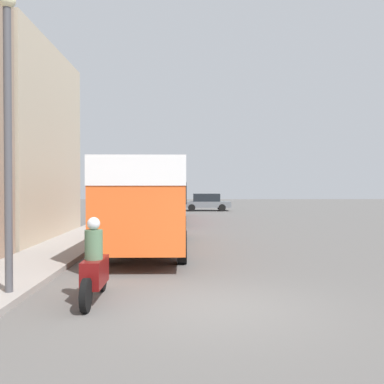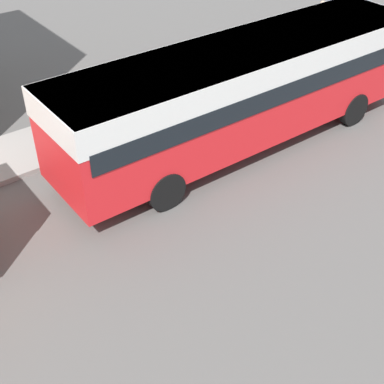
# 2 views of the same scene
# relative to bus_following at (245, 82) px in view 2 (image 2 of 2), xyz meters

# --- Properties ---
(bus_following) EXTENTS (2.59, 11.04, 2.88)m
(bus_following) POSITION_rel_bus_following_xyz_m (0.00, 0.00, 0.00)
(bus_following) COLOR red
(bus_following) RESTS_ON ground_plane
(pedestrian_near_curb) EXTENTS (0.41, 0.41, 1.57)m
(pedestrian_near_curb) POSITION_rel_bus_following_xyz_m (-3.83, 7.36, -0.95)
(pedestrian_near_curb) COLOR #232838
(pedestrian_near_curb) RESTS_ON sidewalk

